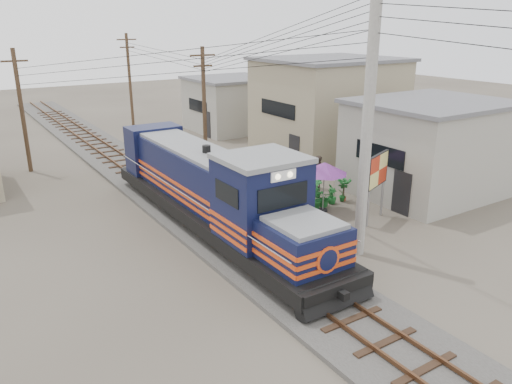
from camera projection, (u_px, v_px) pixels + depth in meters
ground at (275, 271)px, 17.57m from camera, size 120.00×120.00×0.00m
ballast at (164, 192)px, 25.51m from camera, size 3.60×70.00×0.16m
track at (163, 189)px, 25.45m from camera, size 1.15×70.00×0.12m
locomotive at (214, 192)px, 20.57m from camera, size 2.86×15.57×3.86m
utility_pole_main at (368, 123)px, 17.35m from camera, size 0.40×0.40×10.00m
wooden_pole_mid at (204, 104)px, 29.84m from camera, size 1.60×0.24×7.00m
wooden_pole_far at (130, 78)px, 41.06m from camera, size 1.60×0.24×7.50m
wooden_pole_left at (22, 109)px, 28.16m from camera, size 1.60×0.24×7.00m
power_lines at (164, 40)px, 21.82m from camera, size 9.65×19.00×3.30m
shophouse_front at (429, 147)px, 25.08m from camera, size 7.35×6.30×4.70m
shophouse_mid at (328, 106)px, 32.52m from camera, size 8.40×7.35×6.20m
shophouse_back at (232, 104)px, 40.04m from camera, size 6.30×6.30×4.20m
billboard at (378, 172)px, 21.33m from camera, size 1.86×0.87×3.04m
market_umbrella at (325, 168)px, 22.49m from camera, size 2.81×2.81×2.35m
vendor at (317, 172)px, 26.00m from camera, size 0.76×0.63×1.79m
plant_nursery at (307, 194)px, 24.06m from camera, size 3.50×3.35×1.13m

